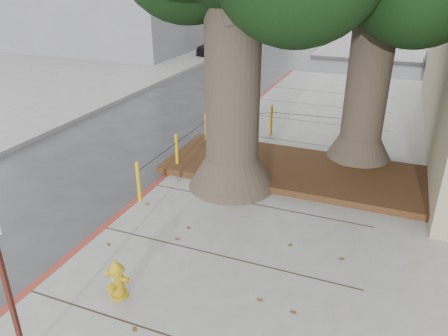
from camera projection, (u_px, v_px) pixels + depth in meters
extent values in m
plane|color=#28282B|center=(195.00, 256.00, 8.06)|extent=(140.00, 140.00, 0.00)
cube|color=slate|center=(22.00, 75.00, 21.18)|extent=(14.00, 60.00, 0.15)
cube|color=maroon|center=(165.00, 179.00, 10.81)|extent=(0.14, 26.00, 0.16)
cube|color=black|center=(294.00, 170.00, 10.94)|extent=(6.40, 2.60, 0.16)
cone|color=#4C3F33|center=(232.00, 171.00, 10.22)|extent=(2.04, 2.04, 0.70)
cylinder|color=#4C3F33|center=(233.00, 86.00, 9.37)|extent=(1.20, 1.20, 4.22)
cone|color=#4C3F33|center=(358.00, 149.00, 11.45)|extent=(1.77, 1.77, 0.70)
cylinder|color=#4C3F33|center=(368.00, 81.00, 10.68)|extent=(1.04, 1.04, 3.84)
cylinder|color=#D8A00C|center=(138.00, 183.00, 9.46)|extent=(0.08, 0.08, 0.90)
sphere|color=#D8A00C|center=(137.00, 164.00, 9.27)|extent=(0.09, 0.09, 0.09)
cylinder|color=#D8A00C|center=(177.00, 153.00, 10.98)|extent=(0.08, 0.08, 0.90)
sphere|color=#D8A00C|center=(176.00, 136.00, 10.79)|extent=(0.09, 0.09, 0.09)
cylinder|color=#D8A00C|center=(206.00, 130.00, 12.49)|extent=(0.08, 0.08, 0.90)
sphere|color=#D8A00C|center=(206.00, 115.00, 12.30)|extent=(0.09, 0.09, 0.09)
cylinder|color=#D8A00C|center=(271.00, 121.00, 13.25)|extent=(0.08, 0.08, 0.90)
sphere|color=#D8A00C|center=(272.00, 106.00, 13.06)|extent=(0.09, 0.09, 0.09)
cylinder|color=#D8A00C|center=(346.00, 128.00, 12.67)|extent=(0.08, 0.08, 0.90)
sphere|color=#D8A00C|center=(348.00, 113.00, 12.48)|extent=(0.09, 0.09, 0.09)
cylinder|color=black|center=(158.00, 156.00, 10.10)|extent=(0.02, 1.80, 0.02)
cylinder|color=black|center=(192.00, 131.00, 11.62)|extent=(0.02, 1.80, 0.02)
cylinder|color=black|center=(240.00, 117.00, 12.76)|extent=(1.51, 1.51, 0.02)
cylinder|color=black|center=(309.00, 116.00, 12.84)|extent=(2.20, 0.22, 0.02)
cylinder|color=#BA9513|center=(119.00, 294.00, 6.86)|extent=(0.30, 0.30, 0.05)
cylinder|color=#BA9513|center=(118.00, 282.00, 6.76)|extent=(0.21, 0.21, 0.45)
cylinder|color=#BA9513|center=(116.00, 270.00, 6.66)|extent=(0.27, 0.27, 0.06)
cone|color=#BA9513|center=(116.00, 266.00, 6.63)|extent=(0.26, 0.26, 0.12)
cylinder|color=#BA9513|center=(115.00, 261.00, 6.59)|extent=(0.05, 0.05, 0.04)
cylinder|color=#BA9513|center=(111.00, 275.00, 6.76)|extent=(0.13, 0.09, 0.08)
cylinder|color=#BA9513|center=(123.00, 279.00, 6.67)|extent=(0.13, 0.09, 0.08)
cylinder|color=#BA9513|center=(113.00, 286.00, 6.67)|extent=(0.12, 0.13, 0.12)
cube|color=#5999D8|center=(113.00, 279.00, 6.62)|extent=(0.06, 0.01, 0.06)
cube|color=#471911|center=(8.00, 291.00, 5.32)|extent=(0.07, 0.07, 2.23)
imported|color=black|center=(220.00, 45.00, 26.24)|extent=(1.99, 4.03, 1.13)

